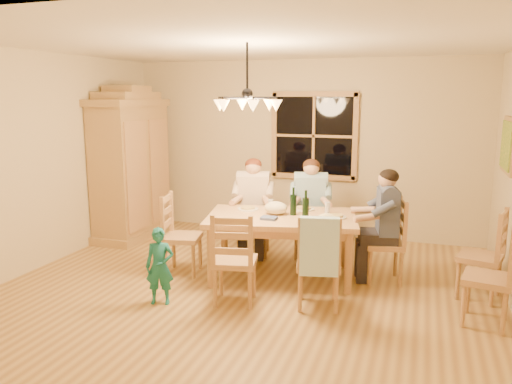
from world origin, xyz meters
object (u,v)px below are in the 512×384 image
(adult_woman, at_px, (253,195))
(wine_bottle_b, at_px, (306,204))
(dining_table, at_px, (281,224))
(chair_end_left, at_px, (183,249))
(adult_slate_man, at_px, (386,211))
(chair_near_right, at_px, (318,278))
(chair_spare_back, at_px, (479,271))
(wine_bottle_a, at_px, (293,201))
(chair_far_right, at_px, (310,235))
(chair_end_right, at_px, (384,256))
(chandelier, at_px, (247,103))
(adult_plaid_man, at_px, (311,196))
(armoire, at_px, (131,169))
(chair_near_left, at_px, (235,275))
(chair_spare_front, at_px, (486,294))
(chair_far_left, at_px, (253,233))
(child, at_px, (160,266))

(adult_woman, bearing_deg, wine_bottle_b, 127.58)
(dining_table, distance_m, chair_end_left, 1.26)
(adult_slate_man, relative_size, wine_bottle_b, 2.65)
(chair_near_right, distance_m, chair_spare_back, 1.77)
(dining_table, relative_size, adult_slate_man, 2.20)
(chair_near_right, distance_m, wine_bottle_a, 1.11)
(chair_far_right, relative_size, chair_spare_back, 1.00)
(dining_table, bearing_deg, adult_slate_man, 12.20)
(chair_far_right, bearing_deg, chair_end_right, 136.64)
(chandelier, bearing_deg, chair_spare_back, 12.24)
(chair_near_right, distance_m, adult_plaid_man, 1.73)
(armoire, bearing_deg, chair_far_right, -2.98)
(chair_far_right, bearing_deg, adult_woman, 0.00)
(chair_end_right, height_order, wine_bottle_b, wine_bottle_b)
(chair_near_left, distance_m, chair_spare_front, 2.46)
(adult_plaid_man, distance_m, chair_spare_back, 2.25)
(chair_end_left, xyz_separation_m, chair_end_right, (2.35, 0.51, 0.00))
(armoire, xyz_separation_m, chair_far_left, (2.09, -0.31, -0.75))
(adult_woman, distance_m, adult_plaid_man, 0.77)
(chandelier, relative_size, adult_woman, 0.88)
(chandelier, height_order, wine_bottle_b, chandelier)
(chair_far_right, distance_m, wine_bottle_b, 1.12)
(child, bearing_deg, chair_far_left, 60.63)
(adult_plaid_man, xyz_separation_m, wine_bottle_b, (0.14, -0.92, 0.08))
(chair_spare_front, bearing_deg, child, 110.13)
(adult_plaid_man, relative_size, wine_bottle_b, 2.65)
(chandelier, distance_m, child, 1.95)
(adult_plaid_man, height_order, chair_spare_front, adult_plaid_man)
(chair_spare_front, height_order, chair_spare_back, same)
(adult_plaid_man, height_order, chair_spare_back, adult_plaid_man)
(chair_far_left, relative_size, chair_far_right, 1.00)
(adult_woman, bearing_deg, chair_far_left, 167.80)
(adult_woman, bearing_deg, chair_spare_front, 142.63)
(adult_woman, distance_m, wine_bottle_a, 0.96)
(adult_slate_man, bearing_deg, chair_end_left, 90.00)
(chair_end_right, distance_m, chair_spare_front, 1.33)
(child, bearing_deg, chair_spare_back, 3.54)
(chandelier, relative_size, wine_bottle_b, 2.33)
(wine_bottle_b, height_order, child, wine_bottle_b)
(armoire, distance_m, chair_spare_front, 5.19)
(armoire, relative_size, chair_far_left, 2.32)
(chair_near_right, relative_size, child, 1.22)
(child, bearing_deg, adult_woman, 60.63)
(chandelier, xyz_separation_m, dining_table, (0.26, 0.46, -1.42))
(adult_woman, bearing_deg, chair_far_right, -180.00)
(adult_plaid_man, height_order, child, adult_plaid_man)
(chair_end_left, distance_m, chair_end_right, 2.41)
(chandelier, height_order, armoire, chandelier)
(chair_end_right, height_order, child, chair_end_right)
(chair_far_left, xyz_separation_m, adult_plaid_man, (0.75, 0.16, 0.54))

